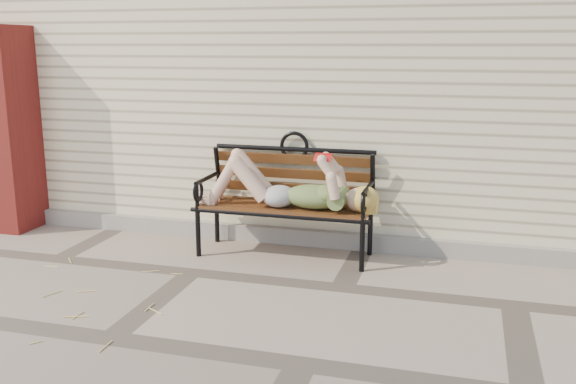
% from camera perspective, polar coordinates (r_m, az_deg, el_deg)
% --- Properties ---
extents(ground, '(80.00, 80.00, 0.00)m').
position_cam_1_polar(ground, '(5.34, -8.56, -7.09)').
color(ground, gray).
rests_on(ground, ground).
extents(house_wall, '(8.00, 4.00, 3.00)m').
position_cam_1_polar(house_wall, '(7.85, 0.17, 10.66)').
color(house_wall, beige).
rests_on(house_wall, ground).
extents(foundation_strip, '(8.00, 0.10, 0.15)m').
position_cam_1_polar(foundation_strip, '(6.16, -4.90, -3.49)').
color(foundation_strip, gray).
rests_on(foundation_strip, ground).
extents(brick_pillar, '(0.50, 0.50, 2.00)m').
position_cam_1_polar(brick_pillar, '(6.94, -23.89, 5.11)').
color(brick_pillar, '#A62A25').
rests_on(brick_pillar, ground).
extents(garden_bench, '(1.64, 0.65, 1.06)m').
position_cam_1_polar(garden_bench, '(5.63, -0.04, 0.43)').
color(garden_bench, black).
rests_on(garden_bench, ground).
extents(reading_woman, '(1.55, 0.35, 0.49)m').
position_cam_1_polar(reading_woman, '(5.49, -0.27, 0.50)').
color(reading_woman, '#0A3A48').
rests_on(reading_woman, ground).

